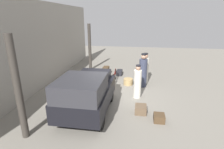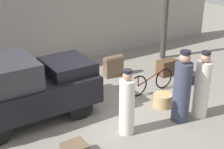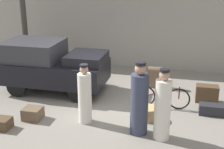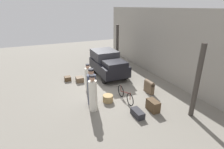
{
  "view_description": "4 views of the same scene",
  "coord_description": "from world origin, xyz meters",
  "px_view_note": "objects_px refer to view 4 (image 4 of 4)",
  "views": [
    {
      "loc": [
        -8.0,
        -1.09,
        3.67
      ],
      "look_at": [
        0.2,
        0.2,
        0.95
      ],
      "focal_mm": 28.0,
      "sensor_mm": 36.0,
      "label": 1
    },
    {
      "loc": [
        -3.98,
        -6.19,
        4.19
      ],
      "look_at": [
        0.2,
        0.2,
        0.95
      ],
      "focal_mm": 50.0,
      "sensor_mm": 36.0,
      "label": 2
    },
    {
      "loc": [
        2.2,
        -8.26,
        3.93
      ],
      "look_at": [
        0.2,
        0.2,
        0.95
      ],
      "focal_mm": 50.0,
      "sensor_mm": 36.0,
      "label": 3
    },
    {
      "loc": [
        8.67,
        -3.55,
        4.6
      ],
      "look_at": [
        0.2,
        0.2,
        0.95
      ],
      "focal_mm": 28.0,
      "sensor_mm": 36.0,
      "label": 4
    }
  ],
  "objects_px": {
    "porter_carrying_trunk": "(88,79)",
    "porter_lifting_near_truck": "(93,95)",
    "truck": "(108,63)",
    "suitcase_small_leather": "(80,79)",
    "trunk_barrel_dark": "(149,86)",
    "trunk_large_brown": "(138,113)",
    "conductor_in_dark_uniform": "(92,88)",
    "bicycle": "(125,95)",
    "suitcase_tan_flat": "(153,106)",
    "suitcase_black_upright": "(68,79)",
    "wicker_basket": "(108,98)"
  },
  "relations": [
    {
      "from": "truck",
      "to": "suitcase_black_upright",
      "type": "distance_m",
      "value": 2.9
    },
    {
      "from": "wicker_basket",
      "to": "porter_lifting_near_truck",
      "type": "xyz_separation_m",
      "value": [
        0.44,
        -0.92,
        0.63
      ]
    },
    {
      "from": "bicycle",
      "to": "wicker_basket",
      "type": "bearing_deg",
      "value": -108.67
    },
    {
      "from": "truck",
      "to": "conductor_in_dark_uniform",
      "type": "bearing_deg",
      "value": -34.04
    },
    {
      "from": "bicycle",
      "to": "suitcase_small_leather",
      "type": "bearing_deg",
      "value": -155.14
    },
    {
      "from": "porter_lifting_near_truck",
      "to": "trunk_barrel_dark",
      "type": "height_order",
      "value": "porter_lifting_near_truck"
    },
    {
      "from": "conductor_in_dark_uniform",
      "to": "suitcase_small_leather",
      "type": "height_order",
      "value": "conductor_in_dark_uniform"
    },
    {
      "from": "truck",
      "to": "wicker_basket",
      "type": "bearing_deg",
      "value": -22.5
    },
    {
      "from": "trunk_barrel_dark",
      "to": "suitcase_tan_flat",
      "type": "height_order",
      "value": "trunk_barrel_dark"
    },
    {
      "from": "porter_carrying_trunk",
      "to": "trunk_large_brown",
      "type": "xyz_separation_m",
      "value": [
        3.34,
        1.24,
        -0.59
      ]
    },
    {
      "from": "porter_carrying_trunk",
      "to": "conductor_in_dark_uniform",
      "type": "relative_size",
      "value": 0.87
    },
    {
      "from": "bicycle",
      "to": "suitcase_tan_flat",
      "type": "distance_m",
      "value": 1.53
    },
    {
      "from": "bicycle",
      "to": "porter_lifting_near_truck",
      "type": "height_order",
      "value": "porter_lifting_near_truck"
    },
    {
      "from": "bicycle",
      "to": "suitcase_black_upright",
      "type": "relative_size",
      "value": 3.98
    },
    {
      "from": "truck",
      "to": "trunk_large_brown",
      "type": "bearing_deg",
      "value": -7.77
    },
    {
      "from": "suitcase_black_upright",
      "to": "trunk_barrel_dark",
      "type": "distance_m",
      "value": 5.3
    },
    {
      "from": "suitcase_black_upright",
      "to": "suitcase_tan_flat",
      "type": "height_order",
      "value": "suitcase_tan_flat"
    },
    {
      "from": "suitcase_tan_flat",
      "to": "suitcase_black_upright",
      "type": "bearing_deg",
      "value": -150.04
    },
    {
      "from": "porter_lifting_near_truck",
      "to": "suitcase_black_upright",
      "type": "relative_size",
      "value": 4.26
    },
    {
      "from": "trunk_barrel_dark",
      "to": "trunk_large_brown",
      "type": "xyz_separation_m",
      "value": [
        1.71,
        -1.8,
        -0.24
      ]
    },
    {
      "from": "bicycle",
      "to": "suitcase_small_leather",
      "type": "xyz_separation_m",
      "value": [
        -3.35,
        -1.55,
        -0.17
      ]
    },
    {
      "from": "trunk_barrel_dark",
      "to": "porter_lifting_near_truck",
      "type": "bearing_deg",
      "value": -83.02
    },
    {
      "from": "suitcase_small_leather",
      "to": "wicker_basket",
      "type": "bearing_deg",
      "value": 12.99
    },
    {
      "from": "truck",
      "to": "suitcase_small_leather",
      "type": "distance_m",
      "value": 2.26
    },
    {
      "from": "trunk_barrel_dark",
      "to": "suitcase_small_leather",
      "type": "xyz_separation_m",
      "value": [
        -3.08,
        -3.21,
        -0.23
      ]
    },
    {
      "from": "truck",
      "to": "bicycle",
      "type": "distance_m",
      "value": 3.76
    },
    {
      "from": "porter_carrying_trunk",
      "to": "suitcase_black_upright",
      "type": "bearing_deg",
      "value": -156.47
    },
    {
      "from": "porter_carrying_trunk",
      "to": "porter_lifting_near_truck",
      "type": "xyz_separation_m",
      "value": [
        2.05,
        -0.39,
        0.07
      ]
    },
    {
      "from": "truck",
      "to": "porter_carrying_trunk",
      "type": "height_order",
      "value": "truck"
    },
    {
      "from": "bicycle",
      "to": "truck",
      "type": "bearing_deg",
      "value": 171.38
    },
    {
      "from": "truck",
      "to": "suitcase_small_leather",
      "type": "height_order",
      "value": "truck"
    },
    {
      "from": "suitcase_tan_flat",
      "to": "bicycle",
      "type": "bearing_deg",
      "value": -150.21
    },
    {
      "from": "porter_lifting_near_truck",
      "to": "suitcase_small_leather",
      "type": "xyz_separation_m",
      "value": [
        -3.5,
        0.22,
        -0.65
      ]
    },
    {
      "from": "trunk_large_brown",
      "to": "suitcase_small_leather",
      "type": "height_order",
      "value": "suitcase_small_leather"
    },
    {
      "from": "trunk_large_brown",
      "to": "wicker_basket",
      "type": "bearing_deg",
      "value": -157.78
    },
    {
      "from": "conductor_in_dark_uniform",
      "to": "trunk_barrel_dark",
      "type": "distance_m",
      "value": 3.33
    },
    {
      "from": "bicycle",
      "to": "porter_carrying_trunk",
      "type": "distance_m",
      "value": 2.38
    },
    {
      "from": "conductor_in_dark_uniform",
      "to": "suitcase_black_upright",
      "type": "bearing_deg",
      "value": -170.26
    },
    {
      "from": "trunk_large_brown",
      "to": "suitcase_tan_flat",
      "type": "bearing_deg",
      "value": 96.92
    },
    {
      "from": "wicker_basket",
      "to": "suitcase_black_upright",
      "type": "bearing_deg",
      "value": -158.83
    },
    {
      "from": "porter_carrying_trunk",
      "to": "suitcase_black_upright",
      "type": "distance_m",
      "value": 2.22
    },
    {
      "from": "bicycle",
      "to": "suitcase_black_upright",
      "type": "xyz_separation_m",
      "value": [
        -3.86,
        -2.23,
        -0.19
      ]
    },
    {
      "from": "wicker_basket",
      "to": "suitcase_black_upright",
      "type": "relative_size",
      "value": 1.27
    },
    {
      "from": "trunk_large_brown",
      "to": "suitcase_small_leather",
      "type": "bearing_deg",
      "value": -163.58
    },
    {
      "from": "bicycle",
      "to": "trunk_large_brown",
      "type": "distance_m",
      "value": 1.46
    },
    {
      "from": "suitcase_black_upright",
      "to": "trunk_barrel_dark",
      "type": "bearing_deg",
      "value": 47.27
    },
    {
      "from": "porter_lifting_near_truck",
      "to": "suitcase_small_leather",
      "type": "height_order",
      "value": "porter_lifting_near_truck"
    },
    {
      "from": "porter_carrying_trunk",
      "to": "porter_lifting_near_truck",
      "type": "relative_size",
      "value": 0.91
    },
    {
      "from": "trunk_barrel_dark",
      "to": "trunk_large_brown",
      "type": "relative_size",
      "value": 1.02
    },
    {
      "from": "truck",
      "to": "bicycle",
      "type": "relative_size",
      "value": 2.02
    }
  ]
}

